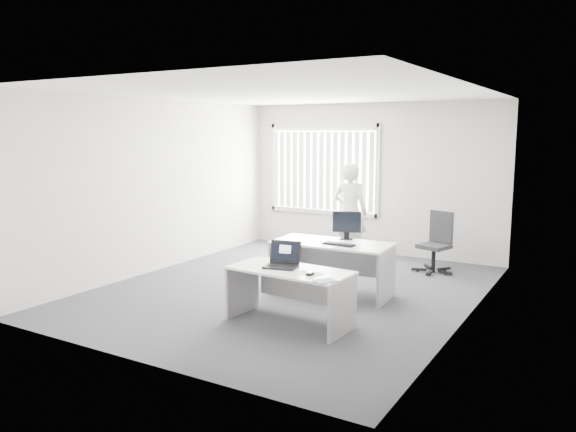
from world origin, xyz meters
The scene contains 18 objects.
ground centered at (0.00, 0.00, 0.00)m, with size 6.00×6.00×0.00m, color #44444A.
wall_back centered at (0.00, 3.00, 1.40)m, with size 5.00×0.02×2.80m, color beige.
wall_front centered at (0.00, -3.00, 1.40)m, with size 5.00×0.02×2.80m, color beige.
wall_left centered at (-2.50, 0.00, 1.40)m, with size 0.02×6.00×2.80m, color beige.
wall_right centered at (2.50, 0.00, 1.40)m, with size 0.02×6.00×2.80m, color beige.
ceiling centered at (0.00, 0.00, 2.80)m, with size 5.00×6.00×0.02m, color silver.
window centered at (-1.00, 2.96, 1.55)m, with size 2.32×0.06×1.76m, color #B7B8B3.
blinds centered at (-1.00, 2.90, 1.52)m, with size 2.20×0.10×1.50m, color white, non-canonical shape.
desk_near centered at (0.72, -1.26, 0.48)m, with size 1.50×0.77×0.67m.
desk_far centered at (0.61, 0.10, 0.54)m, with size 1.67×0.85×0.75m.
office_chair centered at (1.50, 2.11, 0.31)m, with size 0.70×0.70×0.99m.
person centered at (-0.03, 2.13, 0.87)m, with size 0.63×0.42×1.74m, color silver.
laptop centered at (0.59, -1.25, 0.82)m, with size 0.38×0.34×0.30m, color black, non-canonical shape.
paper_sheet centered at (1.02, -1.33, 0.67)m, with size 0.32×0.23×0.00m, color white.
mouse centered at (1.07, -1.39, 0.69)m, with size 0.06×0.09×0.04m, color #BBBBBE, non-canonical shape.
booklet centered at (1.33, -1.54, 0.67)m, with size 0.17×0.23×0.01m, color white.
keyboard centered at (0.78, -0.03, 0.76)m, with size 0.45×0.15×0.02m, color black.
monitor centered at (0.69, 0.40, 0.95)m, with size 0.41×0.12×0.41m, color black, non-canonical shape.
Camera 1 is at (3.98, -6.82, 2.27)m, focal length 35.00 mm.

